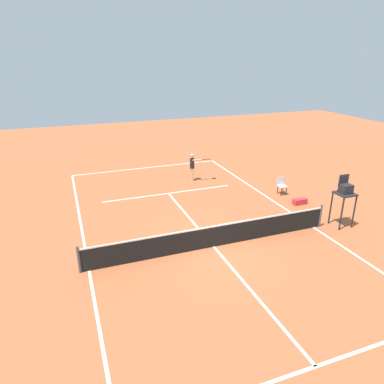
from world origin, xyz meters
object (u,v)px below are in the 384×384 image
Objects in this scene: courtside_chair_mid at (282,185)px; equipment_bag at (300,201)px; tennis_ball at (175,188)px; umpire_chair at (345,193)px; player_serving at (193,165)px.

courtside_chair_mid is 1.66m from equipment_bag.
tennis_ball is 0.03× the size of umpire_chair.
equipment_bag is (0.21, -2.71, -1.46)m from umpire_chair.
umpire_chair reaches higher than tennis_ball.
courtside_chair_mid reaches higher than equipment_bag.
player_serving is at bearing -63.13° from umpire_chair.
umpire_chair reaches higher than courtside_chair_mid.
courtside_chair_mid is at bearing -87.44° from equipment_bag.
player_serving is 1.82× the size of courtside_chair_mid.
umpire_chair is 4.47m from courtside_chair_mid.
player_serving is 5.51m from courtside_chair_mid.
courtside_chair_mid is (-5.40, 2.86, 0.50)m from tennis_ball.
courtside_chair_mid is (-3.88, 3.88, -0.50)m from player_serving.
player_serving reaches higher than courtside_chair_mid.
equipment_bag is (-0.07, 1.61, -0.38)m from courtside_chair_mid.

